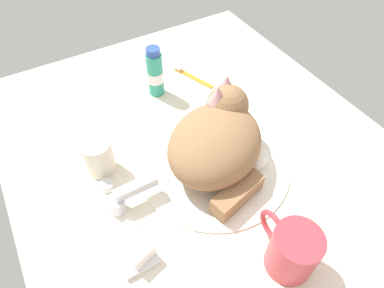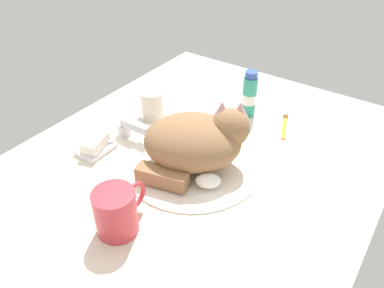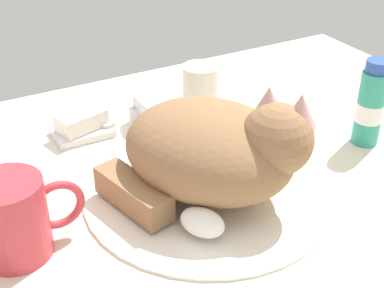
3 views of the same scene
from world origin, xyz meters
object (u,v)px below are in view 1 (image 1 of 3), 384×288
Objects in this scene: faucet at (123,200)px; soap_bar at (132,245)px; coffee_mug at (292,250)px; toothpaste_bottle at (157,73)px; rinse_cup at (99,157)px; toothbrush at (191,75)px; cat at (218,139)px.

soap_bar is at bearing 167.09° from faucet.
coffee_mug is 52.76cm from toothpaste_bottle.
soap_bar is at bearing 175.49° from rinse_cup.
toothpaste_bottle is (16.98, -21.80, 2.17)cm from rinse_cup.
toothpaste_bottle is at bearing 95.96° from toothbrush.
coffee_mug is 1.68× the size of soap_bar.
toothpaste_bottle is (52.73, -0.94, 1.41)cm from coffee_mug.
cat is 26.51cm from soap_bar.
toothpaste_bottle is at bearing -52.08° from rinse_cup.
cat is 2.25× the size of toothbrush.
soap_bar is at bearing 112.67° from cat.
faucet is 11.15cm from rinse_cup.
cat reaches higher than toothbrush.
rinse_cup is (11.00, 0.56, 1.74)cm from faucet.
toothpaste_bottle reaches higher than faucet.
rinse_cup is 37.33cm from toothbrush.
toothbrush is (29.09, -31.90, -1.82)cm from faucet.
coffee_mug is (-24.75, -20.30, 2.50)cm from faucet.
toothbrush is (38.57, -34.08, -2.06)cm from soap_bar.
coffee_mug is 1.55× the size of rinse_cup.
rinse_cup is 20.59cm from soap_bar.
coffee_mug is at bearing 178.98° from toothpaste_bottle.
faucet is at bearing 39.36° from coffee_mug.
faucet is 43.22cm from toothbrush.
rinse_cup reaches higher than faucet.
toothpaste_bottle is 1.05× the size of toothbrush.
faucet is at bearing 142.80° from toothpaste_bottle.
soap_bar is 0.56× the size of toothpaste_bottle.
toothpaste_bottle is at bearing -37.20° from faucet.
toothpaste_bottle reaches higher than soap_bar.
toothbrush is (1.11, -10.66, -5.73)cm from toothpaste_bottle.
cat is at bearing -114.87° from rinse_cup.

